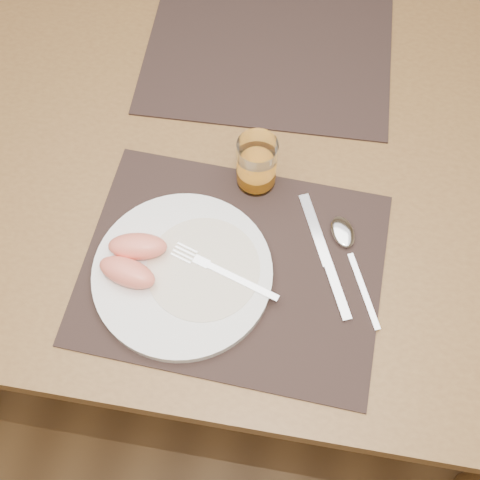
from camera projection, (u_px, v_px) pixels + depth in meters
name	position (u px, v px, depth m)	size (l,w,h in m)	color
ground	(243.00, 306.00, 1.69)	(5.00, 5.00, 0.00)	brown
table	(244.00, 176.00, 1.09)	(1.40, 0.90, 0.75)	brown
placemat_near	(233.00, 267.00, 0.92)	(0.45, 0.35, 0.00)	#2E201C
placemat_far	(268.00, 53.00, 1.11)	(0.45, 0.35, 0.00)	#2E201C
plate	(183.00, 273.00, 0.90)	(0.27, 0.27, 0.02)	white
plate_dressing	(203.00, 268.00, 0.89)	(0.17, 0.17, 0.00)	white
fork	(216.00, 269.00, 0.89)	(0.17, 0.07, 0.00)	silver
knife	(328.00, 265.00, 0.91)	(0.10, 0.21, 0.01)	silver
spoon	(346.00, 240.00, 0.93)	(0.10, 0.18, 0.01)	silver
juice_glass	(257.00, 165.00, 0.95)	(0.06, 0.06, 0.10)	white
grapefruit_wedges	(132.00, 259.00, 0.88)	(0.10, 0.10, 0.04)	#F88165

